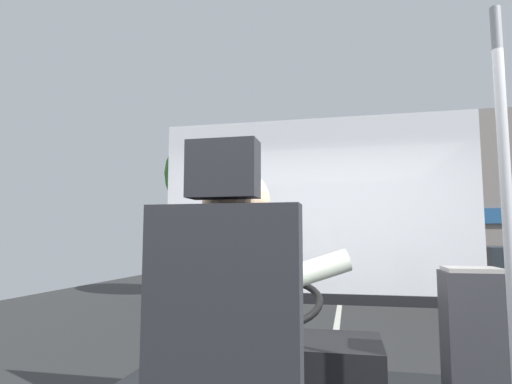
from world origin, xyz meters
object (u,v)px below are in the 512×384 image
bus_driver (240,314)px  parked_car_charcoal (505,274)px  handrail_pole (509,239)px  steering_console (285,371)px  driver_seat (231,378)px  fare_box (476,358)px

bus_driver → parked_car_charcoal: size_ratio=0.18×
handrail_pole → parked_car_charcoal: 10.95m
steering_console → handrail_pole: size_ratio=0.56×
driver_seat → handrail_pole: handrail_pole is taller
parked_car_charcoal → driver_seat: bearing=-111.5°
driver_seat → handrail_pole: size_ratio=0.66×
driver_seat → handrail_pole: (1.01, 0.54, 0.44)m
handrail_pole → steering_console: bearing=147.9°
bus_driver → fare_box: bearing=39.5°
steering_console → driver_seat: bearing=-90.0°
bus_driver → steering_console: 1.17m
bus_driver → parked_car_charcoal: (4.31, 10.82, -0.69)m
driver_seat → handrail_pole: 1.22m
driver_seat → bus_driver: (-0.00, 0.12, 0.18)m
steering_console → fare_box: (0.95, -0.27, 0.20)m
handrail_pole → parked_car_charcoal: handrail_pole is taller
bus_driver → handrail_pole: (1.01, 0.42, 0.26)m
driver_seat → parked_car_charcoal: size_ratio=0.29×
bus_driver → steering_console: (0.00, 1.06, -0.50)m
fare_box → bus_driver: bearing=-140.5°
handrail_pole → parked_car_charcoal: size_ratio=0.44×
handrail_pole → parked_car_charcoal: bearing=72.4°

